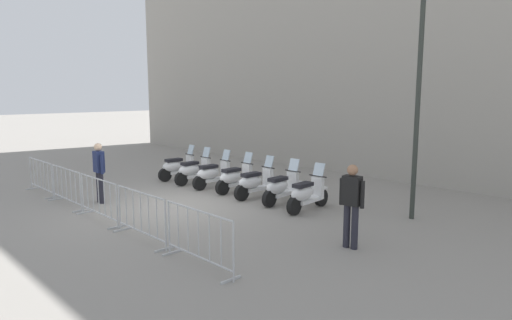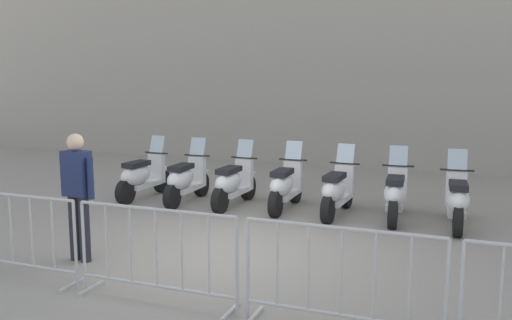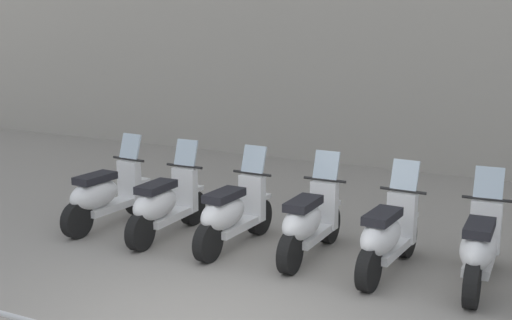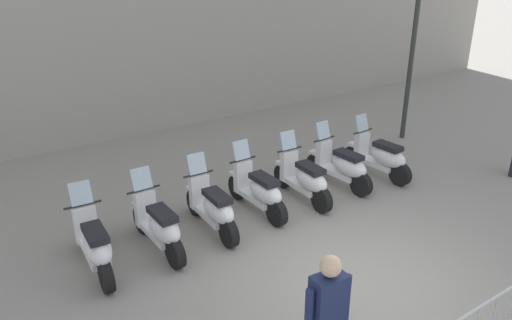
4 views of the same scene
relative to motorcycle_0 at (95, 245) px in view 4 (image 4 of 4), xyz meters
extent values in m
plane|color=gray|center=(3.00, -2.46, -0.45)|extent=(120.00, 120.00, 0.00)
cylinder|color=black|center=(0.05, 0.70, -0.21)|extent=(0.17, 0.49, 0.48)
cylinder|color=black|center=(-0.04, -0.54, -0.21)|extent=(0.17, 0.49, 0.48)
cube|color=white|center=(0.01, 0.08, -0.17)|extent=(0.34, 0.88, 0.10)
ellipsoid|color=white|center=(-0.01, -0.20, 0.07)|extent=(0.42, 0.86, 0.40)
cube|color=black|center=(-0.01, -0.17, 0.29)|extent=(0.32, 0.62, 0.10)
cube|color=white|center=(0.03, 0.51, 0.10)|extent=(0.35, 0.16, 0.60)
cylinder|color=black|center=(0.03, 0.51, 0.43)|extent=(0.56, 0.07, 0.04)
cube|color=silver|center=(0.04, 0.56, 0.61)|extent=(0.33, 0.16, 0.35)
cube|color=white|center=(0.05, 0.70, 0.06)|extent=(0.22, 0.33, 0.06)
cylinder|color=black|center=(1.00, 0.68, -0.21)|extent=(0.15, 0.48, 0.48)
cylinder|color=black|center=(1.01, -0.56, -0.21)|extent=(0.15, 0.48, 0.48)
cube|color=white|center=(1.01, 0.06, -0.17)|extent=(0.29, 0.87, 0.10)
ellipsoid|color=white|center=(1.01, -0.22, 0.07)|extent=(0.37, 0.84, 0.40)
cube|color=black|center=(1.01, -0.19, 0.29)|extent=(0.29, 0.60, 0.10)
cube|color=white|center=(1.00, 0.49, 0.10)|extent=(0.34, 0.14, 0.60)
cylinder|color=black|center=(1.00, 0.49, 0.43)|extent=(0.56, 0.04, 0.04)
cube|color=silver|center=(1.00, 0.54, 0.61)|extent=(0.32, 0.14, 0.35)
cube|color=white|center=(1.00, 0.68, 0.06)|extent=(0.20, 0.32, 0.06)
cylinder|color=black|center=(2.03, 0.72, -0.21)|extent=(0.16, 0.49, 0.48)
cylinder|color=black|center=(1.98, -0.52, -0.21)|extent=(0.16, 0.49, 0.48)
cube|color=white|center=(2.01, 0.10, -0.17)|extent=(0.32, 0.88, 0.10)
ellipsoid|color=white|center=(2.00, -0.18, 0.07)|extent=(0.39, 0.85, 0.40)
cube|color=black|center=(2.00, -0.15, 0.29)|extent=(0.30, 0.61, 0.10)
cube|color=white|center=(2.03, 0.54, 0.10)|extent=(0.35, 0.15, 0.60)
cylinder|color=black|center=(2.03, 0.54, 0.43)|extent=(0.56, 0.06, 0.04)
cube|color=silver|center=(2.03, 0.59, 0.61)|extent=(0.33, 0.15, 0.35)
cube|color=white|center=(2.03, 0.72, 0.06)|extent=(0.21, 0.33, 0.06)
cylinder|color=black|center=(3.00, 0.83, -0.21)|extent=(0.15, 0.48, 0.48)
cylinder|color=black|center=(3.02, -0.41, -0.21)|extent=(0.15, 0.48, 0.48)
cube|color=white|center=(3.01, 0.21, -0.17)|extent=(0.29, 0.87, 0.10)
ellipsoid|color=white|center=(3.01, -0.07, 0.07)|extent=(0.37, 0.84, 0.40)
cube|color=black|center=(3.01, -0.04, 0.29)|extent=(0.29, 0.60, 0.10)
cube|color=white|center=(3.00, 0.64, 0.10)|extent=(0.34, 0.14, 0.60)
cylinder|color=black|center=(3.00, 0.64, 0.43)|extent=(0.56, 0.04, 0.04)
cube|color=silver|center=(3.00, 0.69, 0.61)|extent=(0.32, 0.14, 0.35)
cube|color=white|center=(3.00, 0.83, 0.06)|extent=(0.20, 0.32, 0.06)
cylinder|color=black|center=(4.04, 0.75, -0.21)|extent=(0.16, 0.49, 0.48)
cylinder|color=black|center=(3.98, -0.49, -0.21)|extent=(0.16, 0.49, 0.48)
cube|color=white|center=(4.01, 0.13, -0.17)|extent=(0.32, 0.88, 0.10)
ellipsoid|color=white|center=(4.00, -0.15, 0.07)|extent=(0.40, 0.86, 0.40)
cube|color=black|center=(4.00, -0.12, 0.29)|extent=(0.31, 0.61, 0.10)
cube|color=white|center=(4.03, 0.56, 0.10)|extent=(0.35, 0.16, 0.60)
cylinder|color=black|center=(4.03, 0.56, 0.43)|extent=(0.56, 0.06, 0.04)
cube|color=silver|center=(4.03, 0.61, 0.61)|extent=(0.33, 0.15, 0.35)
cube|color=white|center=(4.04, 0.75, 0.06)|extent=(0.21, 0.33, 0.06)
cylinder|color=black|center=(4.97, 0.81, -0.21)|extent=(0.17, 0.49, 0.48)
cylinder|color=black|center=(5.05, -0.42, -0.21)|extent=(0.17, 0.49, 0.48)
cube|color=white|center=(5.01, 0.19, -0.17)|extent=(0.33, 0.88, 0.10)
ellipsoid|color=white|center=(5.03, -0.08, 0.07)|extent=(0.41, 0.86, 0.40)
cube|color=black|center=(5.03, -0.05, 0.29)|extent=(0.32, 0.62, 0.10)
cube|color=white|center=(4.98, 0.63, 0.10)|extent=(0.35, 0.16, 0.60)
cylinder|color=black|center=(4.98, 0.63, 0.43)|extent=(0.56, 0.07, 0.04)
cube|color=silver|center=(4.98, 0.68, 0.61)|extent=(0.33, 0.16, 0.35)
cube|color=white|center=(4.97, 0.81, 0.06)|extent=(0.22, 0.33, 0.06)
cylinder|color=black|center=(5.97, 0.71, -0.21)|extent=(0.17, 0.49, 0.48)
cylinder|color=black|center=(6.05, -0.53, -0.21)|extent=(0.17, 0.49, 0.48)
cube|color=white|center=(6.01, 0.09, -0.17)|extent=(0.33, 0.88, 0.10)
ellipsoid|color=white|center=(6.03, -0.19, 0.07)|extent=(0.41, 0.86, 0.40)
cube|color=black|center=(6.03, -0.16, 0.29)|extent=(0.32, 0.62, 0.10)
cube|color=white|center=(5.98, 0.52, 0.10)|extent=(0.35, 0.16, 0.60)
cylinder|color=black|center=(5.98, 0.52, 0.43)|extent=(0.56, 0.07, 0.04)
cube|color=silver|center=(5.98, 0.57, 0.61)|extent=(0.33, 0.16, 0.35)
cube|color=white|center=(5.97, 0.71, 0.06)|extent=(0.22, 0.33, 0.06)
cylinder|color=#B2B5B7|center=(3.00, -4.37, 0.60)|extent=(1.93, 0.04, 0.04)
cylinder|color=#B2B5B7|center=(3.32, -4.37, 0.16)|extent=(0.02, 0.02, 0.87)
cylinder|color=#2D332D|center=(8.34, 1.35, 2.34)|extent=(0.12, 0.12, 5.59)
cube|color=navy|center=(1.32, -3.56, 0.75)|extent=(0.38, 0.25, 0.60)
sphere|color=beige|center=(1.32, -3.56, 1.17)|extent=(0.22, 0.22, 0.22)
cylinder|color=navy|center=(1.09, -3.54, 0.70)|extent=(0.09, 0.09, 0.55)
cylinder|color=navy|center=(1.55, -3.58, 0.70)|extent=(0.09, 0.09, 0.55)
camera|label=1|loc=(13.37, -9.00, 2.69)|focal=31.05mm
camera|label=2|loc=(6.10, -9.35, 2.02)|focal=38.41mm
camera|label=3|loc=(6.17, -7.34, 2.50)|focal=49.08mm
camera|label=4|loc=(-1.54, -6.48, 3.97)|focal=34.83mm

